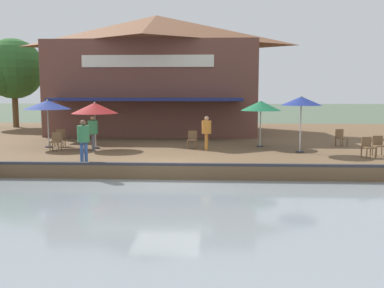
{
  "coord_description": "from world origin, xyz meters",
  "views": [
    {
      "loc": [
        15.46,
        1.73,
        3.29
      ],
      "look_at": [
        -1.0,
        0.91,
        1.3
      ],
      "focal_mm": 40.0,
      "sensor_mm": 36.0,
      "label": 1
    }
  ],
  "objects_px": {
    "patio_umbrella_by_entrance": "(261,106)",
    "cafe_chair_beside_entrance": "(379,145)",
    "cafe_chair_back_row_seat": "(341,137)",
    "cafe_chair_mid_patio": "(192,139)",
    "person_mid_patio": "(93,129)",
    "person_near_entrance": "(206,129)",
    "patio_umbrella_mid_patio_right": "(95,108)",
    "patio_umbrella_near_quay_edge": "(301,101)",
    "cafe_chair_far_corner_seat": "(368,146)",
    "cafe_chair_under_first_umbrella": "(56,141)",
    "person_at_quay_edge": "(83,136)",
    "tree_upstream_bank": "(10,70)",
    "patio_umbrella_back_row": "(47,105)",
    "cafe_chair_facing_river": "(60,137)",
    "waterfront_restaurant": "(157,73)"
  },
  "relations": [
    {
      "from": "patio_umbrella_near_quay_edge",
      "to": "cafe_chair_back_row_seat",
      "type": "xyz_separation_m",
      "value": [
        -2.37,
        2.5,
        -1.83
      ]
    },
    {
      "from": "cafe_chair_under_first_umbrella",
      "to": "person_mid_patio",
      "type": "relative_size",
      "value": 0.52
    },
    {
      "from": "tree_upstream_bank",
      "to": "patio_umbrella_mid_patio_right",
      "type": "bearing_deg",
      "value": 39.31
    },
    {
      "from": "person_near_entrance",
      "to": "patio_umbrella_back_row",
      "type": "bearing_deg",
      "value": -93.91
    },
    {
      "from": "cafe_chair_far_corner_seat",
      "to": "cafe_chair_mid_patio",
      "type": "distance_m",
      "value": 7.86
    },
    {
      "from": "patio_umbrella_near_quay_edge",
      "to": "waterfront_restaurant",
      "type": "bearing_deg",
      "value": -142.03
    },
    {
      "from": "cafe_chair_far_corner_seat",
      "to": "cafe_chair_under_first_umbrella",
      "type": "height_order",
      "value": "same"
    },
    {
      "from": "waterfront_restaurant",
      "to": "cafe_chair_back_row_seat",
      "type": "distance_m",
      "value": 13.24
    },
    {
      "from": "patio_umbrella_by_entrance",
      "to": "cafe_chair_beside_entrance",
      "type": "bearing_deg",
      "value": 59.16
    },
    {
      "from": "cafe_chair_back_row_seat",
      "to": "patio_umbrella_mid_patio_right",
      "type": "bearing_deg",
      "value": -83.01
    },
    {
      "from": "cafe_chair_back_row_seat",
      "to": "cafe_chair_mid_patio",
      "type": "bearing_deg",
      "value": -80.66
    },
    {
      "from": "cafe_chair_far_corner_seat",
      "to": "person_at_quay_edge",
      "type": "bearing_deg",
      "value": -80.73
    },
    {
      "from": "cafe_chair_back_row_seat",
      "to": "cafe_chair_mid_patio",
      "type": "relative_size",
      "value": 1.0
    },
    {
      "from": "cafe_chair_mid_patio",
      "to": "person_near_entrance",
      "type": "height_order",
      "value": "person_near_entrance"
    },
    {
      "from": "person_at_quay_edge",
      "to": "cafe_chair_far_corner_seat",
      "type": "bearing_deg",
      "value": 99.27
    },
    {
      "from": "patio_umbrella_by_entrance",
      "to": "person_near_entrance",
      "type": "bearing_deg",
      "value": -63.6
    },
    {
      "from": "cafe_chair_facing_river",
      "to": "person_mid_patio",
      "type": "relative_size",
      "value": 0.52
    },
    {
      "from": "patio_umbrella_near_quay_edge",
      "to": "cafe_chair_under_first_umbrella",
      "type": "bearing_deg",
      "value": -89.75
    },
    {
      "from": "patio_umbrella_mid_patio_right",
      "to": "cafe_chair_facing_river",
      "type": "bearing_deg",
      "value": -108.97
    },
    {
      "from": "person_near_entrance",
      "to": "tree_upstream_bank",
      "type": "xyz_separation_m",
      "value": [
        -12.29,
        -15.21,
        3.38
      ]
    },
    {
      "from": "person_near_entrance",
      "to": "person_at_quay_edge",
      "type": "bearing_deg",
      "value": -50.18
    },
    {
      "from": "tree_upstream_bank",
      "to": "cafe_chair_facing_river",
      "type": "bearing_deg",
      "value": 34.73
    },
    {
      "from": "person_near_entrance",
      "to": "person_mid_patio",
      "type": "distance_m",
      "value": 5.26
    },
    {
      "from": "patio_umbrella_by_entrance",
      "to": "cafe_chair_beside_entrance",
      "type": "relative_size",
      "value": 2.73
    },
    {
      "from": "cafe_chair_far_corner_seat",
      "to": "person_at_quay_edge",
      "type": "relative_size",
      "value": 0.52
    },
    {
      "from": "cafe_chair_mid_patio",
      "to": "cafe_chair_under_first_umbrella",
      "type": "xyz_separation_m",
      "value": [
        1.2,
        -6.27,
        0.0
      ]
    },
    {
      "from": "patio_umbrella_near_quay_edge",
      "to": "cafe_chair_mid_patio",
      "type": "bearing_deg",
      "value": -103.12
    },
    {
      "from": "cafe_chair_far_corner_seat",
      "to": "person_mid_patio",
      "type": "xyz_separation_m",
      "value": [
        -1.38,
        -11.96,
        0.54
      ]
    },
    {
      "from": "patio_umbrella_mid_patio_right",
      "to": "cafe_chair_under_first_umbrella",
      "type": "distance_m",
      "value": 2.36
    },
    {
      "from": "cafe_chair_beside_entrance",
      "to": "cafe_chair_far_corner_seat",
      "type": "bearing_deg",
      "value": -50.47
    },
    {
      "from": "person_mid_patio",
      "to": "tree_upstream_bank",
      "type": "xyz_separation_m",
      "value": [
        -12.94,
        -9.99,
        3.36
      ]
    },
    {
      "from": "patio_umbrella_by_entrance",
      "to": "person_mid_patio",
      "type": "relative_size",
      "value": 1.43
    },
    {
      "from": "cafe_chair_back_row_seat",
      "to": "person_near_entrance",
      "type": "distance_m",
      "value": 6.97
    },
    {
      "from": "cafe_chair_beside_entrance",
      "to": "cafe_chair_mid_patio",
      "type": "height_order",
      "value": "same"
    },
    {
      "from": "patio_umbrella_mid_patio_right",
      "to": "patio_umbrella_near_quay_edge",
      "type": "bearing_deg",
      "value": 84.71
    },
    {
      "from": "cafe_chair_back_row_seat",
      "to": "person_mid_patio",
      "type": "relative_size",
      "value": 0.52
    },
    {
      "from": "cafe_chair_mid_patio",
      "to": "person_near_entrance",
      "type": "xyz_separation_m",
      "value": [
        0.52,
        0.69,
        0.51
      ]
    },
    {
      "from": "patio_umbrella_back_row",
      "to": "patio_umbrella_by_entrance",
      "type": "xyz_separation_m",
      "value": [
        -0.79,
        10.43,
        -0.06
      ]
    },
    {
      "from": "patio_umbrella_mid_patio_right",
      "to": "cafe_chair_mid_patio",
      "type": "height_order",
      "value": "patio_umbrella_mid_patio_right"
    },
    {
      "from": "patio_umbrella_by_entrance",
      "to": "person_near_entrance",
      "type": "xyz_separation_m",
      "value": [
        1.32,
        -2.66,
        -1.05
      ]
    },
    {
      "from": "person_at_quay_edge",
      "to": "tree_upstream_bank",
      "type": "bearing_deg",
      "value": -146.9
    },
    {
      "from": "patio_umbrella_by_entrance",
      "to": "person_at_quay_edge",
      "type": "distance_m",
      "value": 9.04
    },
    {
      "from": "patio_umbrella_near_quay_edge",
      "to": "tree_upstream_bank",
      "type": "relative_size",
      "value": 0.38
    },
    {
      "from": "patio_umbrella_back_row",
      "to": "patio_umbrella_by_entrance",
      "type": "relative_size",
      "value": 1.02
    },
    {
      "from": "patio_umbrella_mid_patio_right",
      "to": "cafe_chair_far_corner_seat",
      "type": "relative_size",
      "value": 2.64
    },
    {
      "from": "patio_umbrella_by_entrance",
      "to": "person_mid_patio",
      "type": "bearing_deg",
      "value": -75.98
    },
    {
      "from": "person_mid_patio",
      "to": "tree_upstream_bank",
      "type": "distance_m",
      "value": 16.69
    },
    {
      "from": "patio_umbrella_near_quay_edge",
      "to": "person_at_quay_edge",
      "type": "bearing_deg",
      "value": -69.9
    },
    {
      "from": "patio_umbrella_mid_patio_right",
      "to": "person_at_quay_edge",
      "type": "xyz_separation_m",
      "value": [
        4.15,
        0.69,
        -0.92
      ]
    },
    {
      "from": "cafe_chair_back_row_seat",
      "to": "cafe_chair_far_corner_seat",
      "type": "bearing_deg",
      "value": 0.17
    }
  ]
}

